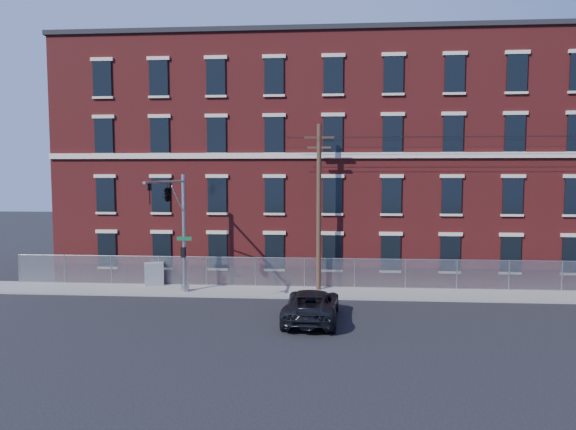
% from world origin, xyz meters
% --- Properties ---
extents(ground, '(140.00, 140.00, 0.00)m').
position_xyz_m(ground, '(0.00, 0.00, 0.00)').
color(ground, black).
rests_on(ground, ground).
extents(sidewalk, '(65.00, 3.00, 0.12)m').
position_xyz_m(sidewalk, '(12.00, 5.00, 0.06)').
color(sidewalk, gray).
rests_on(sidewalk, ground).
extents(mill_building, '(55.30, 14.32, 16.30)m').
position_xyz_m(mill_building, '(12.00, 13.93, 8.15)').
color(mill_building, maroon).
rests_on(mill_building, ground).
extents(chain_link_fence, '(59.06, 0.06, 1.85)m').
position_xyz_m(chain_link_fence, '(12.00, 6.30, 1.06)').
color(chain_link_fence, '#A5A8AD').
rests_on(chain_link_fence, ground).
extents(traffic_signal_mast, '(0.90, 6.75, 7.00)m').
position_xyz_m(traffic_signal_mast, '(-6.00, 2.18, 5.39)').
color(traffic_signal_mast, '#9EA0A5').
rests_on(traffic_signal_mast, ground).
extents(utility_pole_near, '(1.80, 0.28, 10.00)m').
position_xyz_m(utility_pole_near, '(2.00, 5.60, 5.34)').
color(utility_pole_near, '#423021').
rests_on(utility_pole_near, ground).
extents(pickup_truck, '(2.81, 5.59, 1.52)m').
position_xyz_m(pickup_truck, '(1.74, -0.64, 0.76)').
color(pickup_truck, black).
rests_on(pickup_truck, ground).
extents(utility_cabinet, '(1.28, 0.96, 1.44)m').
position_xyz_m(utility_cabinet, '(-8.39, 6.00, 0.84)').
color(utility_cabinet, gray).
rests_on(utility_cabinet, sidewalk).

